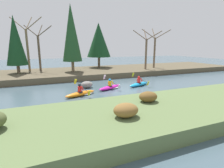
% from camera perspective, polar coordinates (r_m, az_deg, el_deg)
% --- Properties ---
extents(ground_plane, '(90.00, 90.00, 0.00)m').
position_cam_1_polar(ground_plane, '(15.86, 4.12, -1.96)').
color(ground_plane, '#425660').
extents(riverbank_near, '(44.00, 5.36, 0.72)m').
position_cam_1_polar(riverbank_near, '(10.65, 19.84, -7.86)').
color(riverbank_near, '#5B7042').
rests_on(riverbank_near, ground).
extents(riverbank_far, '(44.00, 8.70, 0.67)m').
position_cam_1_polar(riverbank_far, '(24.65, -5.89, 3.93)').
color(riverbank_far, brown).
rests_on(riverbank_far, ground).
extents(conifer_tree_left, '(2.34, 2.34, 6.69)m').
position_cam_1_polar(conifer_tree_left, '(23.78, -29.05, 12.27)').
color(conifer_tree_left, brown).
rests_on(conifer_tree_left, riverbank_far).
extents(conifer_tree_mid_left, '(2.41, 2.41, 8.27)m').
position_cam_1_polar(conifer_tree_mid_left, '(22.94, -13.14, 15.90)').
color(conifer_tree_mid_left, '#7A664C').
rests_on(conifer_tree_mid_left, riverbank_far).
extents(conifer_tree_centre, '(3.57, 3.57, 6.61)m').
position_cam_1_polar(conifer_tree_centre, '(27.09, -4.38, 14.10)').
color(conifer_tree_centre, brown).
rests_on(conifer_tree_centre, riverbank_far).
extents(bare_tree_upstream, '(3.91, 3.86, 7.12)m').
position_cam_1_polar(bare_tree_upstream, '(25.53, -25.87, 11.39)').
color(bare_tree_upstream, '#7A664C').
rests_on(bare_tree_upstream, riverbank_far).
extents(bare_tree_mid_upstream, '(3.37, 3.33, 6.10)m').
position_cam_1_polar(bare_tree_mid_upstream, '(25.25, -22.71, 10.58)').
color(bare_tree_mid_upstream, brown).
rests_on(bare_tree_mid_upstream, riverbank_far).
extents(bare_tree_mid_downstream, '(3.09, 3.05, 5.57)m').
position_cam_1_polar(bare_tree_mid_downstream, '(25.20, 11.06, 10.72)').
color(bare_tree_mid_downstream, brown).
rests_on(bare_tree_mid_downstream, riverbank_far).
extents(bare_tree_downstream, '(3.26, 3.22, 5.89)m').
position_cam_1_polar(bare_tree_downstream, '(27.32, 13.72, 11.02)').
color(bare_tree_downstream, brown).
rests_on(bare_tree_downstream, riverbank_far).
extents(shrub_clump_second, '(1.17, 0.98, 0.64)m').
position_cam_1_polar(shrub_clump_second, '(8.07, 4.55, -8.49)').
color(shrub_clump_second, brown).
rests_on(shrub_clump_second, riverbank_near).
extents(shrub_clump_third, '(1.10, 0.92, 0.60)m').
position_cam_1_polar(shrub_clump_third, '(10.38, 11.71, -4.05)').
color(shrub_clump_third, brown).
rests_on(shrub_clump_third, riverbank_near).
extents(kayaker_lead, '(2.74, 2.00, 1.20)m').
position_cam_1_polar(kayaker_lead, '(17.61, 8.86, 0.10)').
color(kayaker_lead, '#1993D6').
rests_on(kayaker_lead, ground).
extents(kayaker_middle, '(2.72, 1.97, 1.20)m').
position_cam_1_polar(kayaker_middle, '(16.14, -0.29, -0.95)').
color(kayaker_middle, '#C61999').
rests_on(kayaker_middle, ground).
extents(kayaker_trailing, '(2.73, 1.99, 1.20)m').
position_cam_1_polar(kayaker_trailing, '(14.25, -9.90, -2.94)').
color(kayaker_trailing, orange).
rests_on(kayaker_trailing, ground).
extents(boulder_midstream, '(1.12, 0.87, 0.63)m').
position_cam_1_polar(boulder_midstream, '(16.75, -8.24, -0.18)').
color(boulder_midstream, gray).
rests_on(boulder_midstream, ground).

